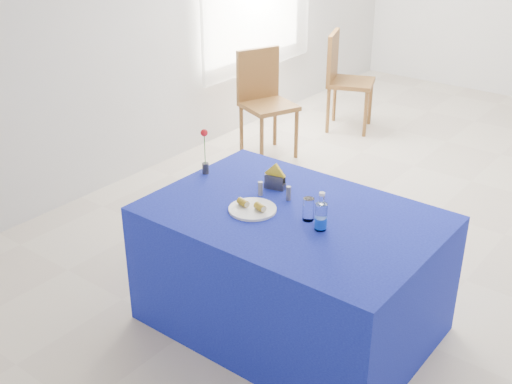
# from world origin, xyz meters

# --- Properties ---
(floor) EXTENTS (7.00, 7.00, 0.00)m
(floor) POSITION_xyz_m (0.00, 0.00, 0.00)
(floor) COLOR beige
(floor) RESTS_ON ground
(plate) EXTENTS (0.27, 0.27, 0.01)m
(plate) POSITION_xyz_m (-0.31, -1.99, 0.77)
(plate) COLOR white
(plate) RESTS_ON blue_table
(drinking_glass) EXTENTS (0.06, 0.06, 0.13)m
(drinking_glass) POSITION_xyz_m (-0.01, -1.90, 0.82)
(drinking_glass) COLOR white
(drinking_glass) RESTS_ON blue_table
(salt_shaker) EXTENTS (0.03, 0.03, 0.08)m
(salt_shaker) POSITION_xyz_m (-0.40, -1.81, 0.80)
(salt_shaker) COLOR slate
(salt_shaker) RESTS_ON blue_table
(pepper_shaker) EXTENTS (0.03, 0.03, 0.08)m
(pepper_shaker) POSITION_xyz_m (-0.23, -1.76, 0.80)
(pepper_shaker) COLOR slate
(pepper_shaker) RESTS_ON blue_table
(blue_table) EXTENTS (1.60, 1.10, 0.76)m
(blue_table) POSITION_xyz_m (-0.12, -1.87, 0.38)
(blue_table) COLOR navy
(blue_table) RESTS_ON floor
(water_bottle) EXTENTS (0.07, 0.07, 0.21)m
(water_bottle) POSITION_xyz_m (0.10, -1.94, 0.83)
(water_bottle) COLOR silver
(water_bottle) RESTS_ON blue_table
(napkin_holder) EXTENTS (0.15, 0.08, 0.16)m
(napkin_holder) POSITION_xyz_m (-0.38, -1.69, 0.81)
(napkin_holder) COLOR #3D3C42
(napkin_holder) RESTS_ON blue_table
(rose_vase) EXTENTS (0.05, 0.05, 0.29)m
(rose_vase) POSITION_xyz_m (-0.85, -1.78, 0.90)
(rose_vase) COLOR #292A2F
(rose_vase) RESTS_ON blue_table
(chair_win_a) EXTENTS (0.58, 0.58, 1.00)m
(chair_win_a) POSITION_xyz_m (-1.89, 0.20, 0.58)
(chair_win_a) COLOR brown
(chair_win_a) RESTS_ON floor
(chair_win_b) EXTENTS (0.59, 0.59, 1.02)m
(chair_win_b) POSITION_xyz_m (-1.65, 1.25, 0.59)
(chair_win_b) COLOR brown
(chair_win_b) RESTS_ON floor
(banana_pieces) EXTENTS (0.19, 0.07, 0.04)m
(banana_pieces) POSITION_xyz_m (-0.32, -1.99, 0.79)
(banana_pieces) COLOR yellow
(banana_pieces) RESTS_ON plate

